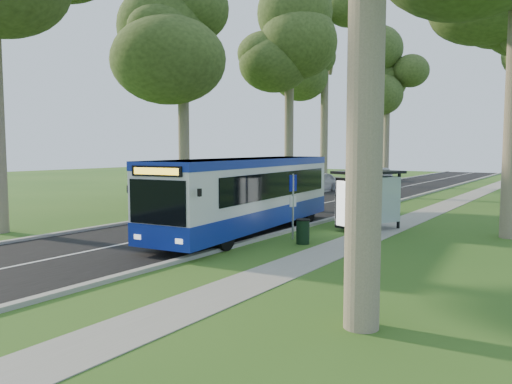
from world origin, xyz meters
The scene contains 16 objects.
ground centered at (0.00, 0.00, 0.00)m, with size 120.00×120.00×0.00m, color #2C591B.
road centered at (-3.50, 10.00, 0.01)m, with size 7.00×100.00×0.02m, color black.
kerb_east centered at (0.00, 10.00, 0.06)m, with size 0.25×100.00×0.12m, color #9E9B93.
kerb_west centered at (-7.00, 10.00, 0.06)m, with size 0.25×100.00×0.12m, color #9E9B93.
centre_line centered at (-3.50, 10.00, 0.02)m, with size 0.12×100.00×0.01m, color white.
footpath centered at (3.00, 10.00, 0.01)m, with size 1.50×100.00×0.02m, color gray.
bus centered at (-1.28, 1.45, 1.53)m, with size 3.47×11.32×2.95m.
bus_stop_sign centered at (0.92, 1.22, 1.52)m, with size 0.14×0.34×2.42m.
bus_shelter centered at (2.52, 4.52, 1.70)m, with size 2.52×3.19×2.42m.
litter_bin centered at (1.65, 0.65, 0.44)m, with size 0.50×0.50×0.88m.
car_white centered at (-7.80, 20.24, 0.76)m, with size 1.79×4.45×1.52m, color silver.
car_silver centered at (-8.11, 34.35, 0.70)m, with size 1.48×4.24×1.40m, color #95989C.
tree_west_b centered at (-10.50, 8.00, 10.65)m, with size 5.20×5.20×14.36m.
tree_west_c centered at (-9.00, 18.00, 11.20)m, with size 5.20×5.20×15.12m.
tree_west_d centered at (-11.00, 28.00, 12.61)m, with size 5.20×5.20×17.05m.
tree_west_e centered at (-8.50, 38.00, 10.70)m, with size 5.20×5.20×14.43m.
Camera 1 is at (9.92, -14.62, 3.34)m, focal length 35.00 mm.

